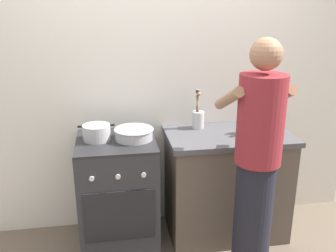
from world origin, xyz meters
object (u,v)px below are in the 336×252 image
at_px(oil_bottle, 255,120).
at_px(person, 256,167).
at_px(stove_range, 118,193).
at_px(mixing_bowl, 134,133).
at_px(utensil_crock, 198,117).
at_px(pot, 97,133).
at_px(spice_bottle, 242,130).

xyz_separation_m(oil_bottle, person, (-0.20, -0.55, -0.14)).
xyz_separation_m(stove_range, mixing_bowl, (0.14, -0.00, 0.50)).
relative_size(stove_range, mixing_bowl, 2.97).
distance_m(stove_range, utensil_crock, 0.89).
height_order(stove_range, pot, pot).
relative_size(utensil_crock, oil_bottle, 1.32).
xyz_separation_m(pot, utensil_crock, (0.83, 0.16, 0.03)).
relative_size(stove_range, utensil_crock, 2.74).
distance_m(pot, person, 1.20).
distance_m(pot, utensil_crock, 0.84).
xyz_separation_m(pot, oil_bottle, (1.25, -0.03, 0.04)).
xyz_separation_m(spice_bottle, oil_bottle, (0.12, 0.06, 0.06)).
height_order(mixing_bowl, utensil_crock, utensil_crock).
distance_m(mixing_bowl, utensil_crock, 0.58).
bearing_deg(mixing_bowl, oil_bottle, -0.61).
bearing_deg(utensil_crock, mixing_bowl, -161.19).
bearing_deg(person, spice_bottle, 80.87).
bearing_deg(utensil_crock, pot, -168.92).
relative_size(spice_bottle, person, 0.06).
bearing_deg(person, pot, 150.54).
bearing_deg(pot, mixing_bowl, -5.00).
bearing_deg(oil_bottle, utensil_crock, 154.83).
relative_size(pot, person, 0.16).
height_order(utensil_crock, spice_bottle, utensil_crock).
bearing_deg(person, oil_bottle, 69.79).
distance_m(mixing_bowl, spice_bottle, 0.85).
relative_size(mixing_bowl, spice_bottle, 3.12).
relative_size(stove_range, spice_bottle, 9.25).
height_order(oil_bottle, person, person).
distance_m(stove_range, spice_bottle, 1.10).
xyz_separation_m(pot, spice_bottle, (1.12, -0.09, -0.01)).
xyz_separation_m(mixing_bowl, utensil_crock, (0.55, 0.19, 0.04)).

